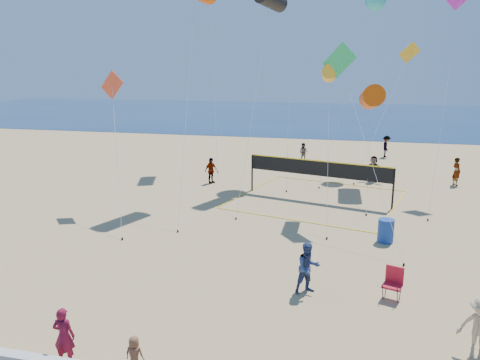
% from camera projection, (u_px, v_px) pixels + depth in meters
% --- Properties ---
extents(ground, '(120.00, 120.00, 0.00)m').
position_uv_depth(ground, '(203.00, 329.00, 13.39)').
color(ground, tan).
rests_on(ground, ground).
extents(ocean, '(140.00, 50.00, 0.03)m').
position_uv_depth(ocean, '(326.00, 115.00, 72.02)').
color(ocean, navy).
rests_on(ocean, ground).
extents(woman, '(0.60, 0.43, 1.54)m').
position_uv_depth(woman, '(64.00, 336.00, 11.69)').
color(woman, maroon).
rests_on(woman, ground).
extents(toddler, '(0.44, 0.29, 0.90)m').
position_uv_depth(toddler, '(134.00, 355.00, 10.46)').
color(toddler, brown).
rests_on(toddler, seawall).
extents(bystander_a, '(1.06, 1.00, 1.74)m').
position_uv_depth(bystander_a, '(308.00, 268.00, 15.41)').
color(bystander_a, navy).
rests_on(bystander_a, ground).
extents(bystander_b, '(1.17, 0.82, 1.65)m').
position_uv_depth(bystander_b, '(480.00, 328.00, 11.97)').
color(bystander_b, tan).
rests_on(bystander_b, ground).
extents(far_person_0, '(0.85, 1.04, 1.66)m').
position_uv_depth(far_person_0, '(211.00, 170.00, 30.04)').
color(far_person_0, gray).
rests_on(far_person_0, ground).
extents(far_person_1, '(1.66, 0.95, 1.71)m').
position_uv_depth(far_person_1, '(373.00, 169.00, 30.38)').
color(far_person_1, gray).
rests_on(far_person_1, ground).
extents(far_person_2, '(0.66, 0.77, 1.79)m').
position_uv_depth(far_person_2, '(456.00, 172.00, 29.46)').
color(far_person_2, gray).
rests_on(far_person_2, ground).
extents(far_person_3, '(0.84, 0.74, 1.47)m').
position_uv_depth(far_person_3, '(304.00, 152.00, 36.94)').
color(far_person_3, gray).
rests_on(far_person_3, ground).
extents(far_person_4, '(0.69, 1.17, 1.78)m').
position_uv_depth(far_person_4, '(386.00, 147.00, 38.66)').
color(far_person_4, gray).
rests_on(far_person_4, ground).
extents(camp_chair, '(0.71, 0.82, 1.18)m').
position_uv_depth(camp_chair, '(393.00, 281.00, 15.06)').
color(camp_chair, '#B51426').
rests_on(camp_chair, ground).
extents(trash_barrel, '(0.74, 0.74, 1.01)m').
position_uv_depth(trash_barrel, '(386.00, 231.00, 19.97)').
color(trash_barrel, navy).
rests_on(trash_barrel, ground).
extents(volleyball_net, '(10.25, 10.14, 2.25)m').
position_uv_depth(volleyball_net, '(318.00, 173.00, 26.17)').
color(volleyball_net, black).
rests_on(volleyball_net, ground).
extents(kite_1, '(1.86, 9.47, 11.91)m').
position_uv_depth(kite_1, '(271.00, 0.00, 28.00)').
color(kite_1, black).
rests_on(kite_1, ground).
extents(kite_2, '(0.88, 5.60, 7.47)m').
position_uv_depth(kite_2, '(329.00, 74.00, 23.24)').
color(kite_2, yellow).
rests_on(kite_2, ground).
extents(kite_3, '(3.49, 5.21, 7.17)m').
position_uv_depth(kite_3, '(113.00, 93.00, 23.87)').
color(kite_3, '#E84B2A').
rests_on(kite_3, ground).
extents(kite_4, '(3.77, 6.27, 8.46)m').
position_uv_depth(kite_4, '(342.00, 69.00, 21.87)').
color(kite_4, '#24BD5F').
rests_on(kite_4, ground).
extents(kite_5, '(2.57, 7.11, 12.09)m').
position_uv_depth(kite_5, '(458.00, 7.00, 26.11)').
color(kite_5, '#E627CA').
rests_on(kite_5, ground).
extents(kite_7, '(3.77, 8.07, 12.47)m').
position_uv_depth(kite_7, '(375.00, 1.00, 32.28)').
color(kite_7, '#31B3C4').
rests_on(kite_7, ground).
extents(kite_9, '(4.36, 7.93, 9.13)m').
position_uv_depth(kite_9, '(406.00, 60.00, 34.07)').
color(kite_9, yellow).
rests_on(kite_9, ground).
extents(kite_10, '(1.47, 8.02, 6.36)m').
position_uv_depth(kite_10, '(372.00, 97.00, 28.34)').
color(kite_10, '#C94806').
rests_on(kite_10, ground).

